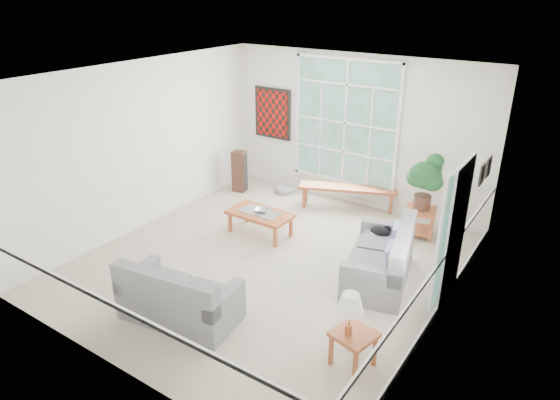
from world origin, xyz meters
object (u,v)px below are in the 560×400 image
(side_table, at_px, (353,349))
(loveseat_front, at_px, (180,291))
(coffee_table, at_px, (260,223))
(loveseat_right, at_px, (380,254))
(end_table, at_px, (420,222))

(side_table, bearing_deg, loveseat_front, -168.77)
(loveseat_front, xyz_separation_m, side_table, (2.34, 0.46, -0.19))
(loveseat_front, height_order, coffee_table, loveseat_front)
(loveseat_right, relative_size, loveseat_front, 1.06)
(end_table, bearing_deg, loveseat_front, -114.02)
(side_table, bearing_deg, loveseat_right, 105.05)
(loveseat_right, relative_size, end_table, 3.17)
(loveseat_right, height_order, loveseat_front, loveseat_right)
(coffee_table, height_order, side_table, side_table)
(loveseat_front, relative_size, end_table, 3.00)
(end_table, bearing_deg, loveseat_right, -90.54)
(loveseat_front, bearing_deg, loveseat_right, 43.94)
(coffee_table, distance_m, side_table, 3.60)
(loveseat_right, relative_size, side_table, 3.54)
(loveseat_front, xyz_separation_m, coffee_table, (-0.56, 2.59, -0.21))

